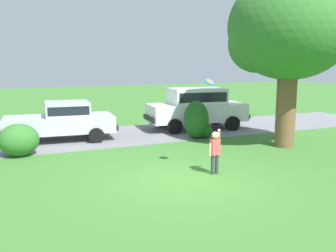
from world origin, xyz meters
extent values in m
plane|color=#3D752D|center=(0.00, 0.00, 0.00)|extent=(80.00, 80.00, 0.00)
cube|color=slate|center=(0.00, 6.55, 0.01)|extent=(28.00, 4.40, 0.02)
cylinder|color=brown|center=(5.29, 2.02, 1.51)|extent=(0.72, 0.72, 3.03)
ellipsoid|color=#33702B|center=(5.29, 2.02, 4.35)|extent=(4.42, 4.42, 3.76)
ellipsoid|color=#33702B|center=(6.51, 2.02, 3.80)|extent=(2.12, 2.12, 2.12)
ellipsoid|color=#33702B|center=(4.67, 3.07, 3.80)|extent=(2.18, 2.18, 2.18)
ellipsoid|color=#33702B|center=(-3.83, 4.50, 0.55)|extent=(1.33, 1.16, 1.09)
ellipsoid|color=#1E511C|center=(2.98, 4.67, 0.78)|extent=(0.99, 1.19, 1.56)
ellipsoid|color=#1E511C|center=(3.32, 4.60, 0.31)|extent=(0.69, 0.69, 0.62)
cube|color=silver|center=(-2.20, 6.52, 0.68)|extent=(4.35, 2.20, 0.64)
cube|color=silver|center=(-1.88, 6.49, 1.28)|extent=(1.82, 1.76, 0.56)
cube|color=black|center=(-1.88, 6.49, 1.28)|extent=(1.68, 1.77, 0.34)
cylinder|color=black|center=(-3.58, 5.69, 0.30)|extent=(0.62, 0.27, 0.60)
cylinder|color=black|center=(-3.41, 7.57, 0.30)|extent=(0.62, 0.27, 0.60)
cylinder|color=black|center=(-0.98, 5.47, 0.30)|extent=(0.62, 0.27, 0.60)
cylinder|color=black|center=(-0.82, 7.34, 0.30)|extent=(0.62, 0.27, 0.60)
cube|color=black|center=(-4.33, 6.70, 0.52)|extent=(0.27, 1.75, 0.20)
cube|color=black|center=(-0.06, 6.33, 0.52)|extent=(0.27, 1.75, 0.20)
cube|color=white|center=(4.06, 6.64, 0.80)|extent=(4.68, 2.33, 0.80)
cube|color=white|center=(4.06, 6.64, 1.56)|extent=(2.64, 1.89, 0.72)
cube|color=black|center=(4.06, 6.64, 1.56)|extent=(2.45, 1.88, 0.43)
cylinder|color=black|center=(2.57, 5.86, 0.34)|extent=(0.70, 0.29, 0.68)
cylinder|color=black|center=(2.78, 7.73, 0.34)|extent=(0.70, 0.29, 0.68)
cylinder|color=black|center=(5.34, 5.55, 0.34)|extent=(0.70, 0.29, 0.68)
cylinder|color=black|center=(5.55, 7.41, 0.34)|extent=(0.70, 0.29, 0.68)
cube|color=black|center=(1.78, 6.89, 0.60)|extent=(0.31, 1.75, 0.20)
cube|color=black|center=(6.33, 6.38, 0.60)|extent=(0.31, 1.75, 0.20)
cylinder|color=#383842|center=(1.02, 0.05, 0.28)|extent=(0.10, 0.10, 0.55)
cylinder|color=#383842|center=(1.16, 0.06, 0.28)|extent=(0.10, 0.10, 0.55)
cube|color=#DB4C4C|center=(1.09, 0.05, 0.77)|extent=(0.27, 0.17, 0.44)
sphere|color=beige|center=(1.09, 0.05, 1.11)|extent=(0.20, 0.20, 0.20)
cylinder|color=beige|center=(1.25, 0.11, 1.09)|extent=(0.20, 0.24, 0.39)
cylinder|color=beige|center=(0.93, 0.05, 0.72)|extent=(0.07, 0.07, 0.36)
cylinder|color=#337FDB|center=(1.04, 0.32, 2.58)|extent=(0.31, 0.25, 0.23)
cylinder|color=orange|center=(1.04, 0.32, 2.58)|extent=(0.17, 0.14, 0.14)
camera|label=1|loc=(-4.30, -8.80, 3.12)|focal=40.37mm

